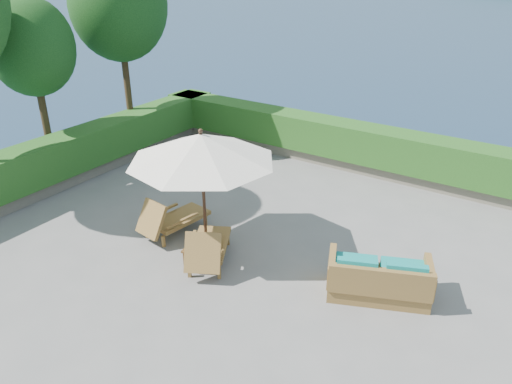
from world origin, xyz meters
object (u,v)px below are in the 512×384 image
Objects in this scene: lounge_right at (208,247)px; wicker_loveseat at (379,280)px; lounge_left at (171,219)px; patio_umbrella at (201,149)px; side_table at (196,252)px.

lounge_right reaches higher than wicker_loveseat.
lounge_left is at bearing 162.46° from wicker_loveseat.
patio_umbrella is 7.31× the size of side_table.
patio_umbrella is 2.05m from side_table.
lounge_right reaches higher than side_table.
lounge_left is 0.84× the size of wicker_loveseat.
patio_umbrella is at bearing 7.07° from lounge_left.
lounge_left is at bearing 178.78° from patio_umbrella.
lounge_right is 0.88× the size of wicker_loveseat.
lounge_left is at bearing 151.31° from side_table.
lounge_left is 1.50m from side_table.
lounge_right is (0.44, -0.47, -1.86)m from patio_umbrella.
patio_umbrella reaches higher than wicker_loveseat.
side_table is at bearing -66.45° from patio_umbrella.
lounge_left reaches higher than side_table.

